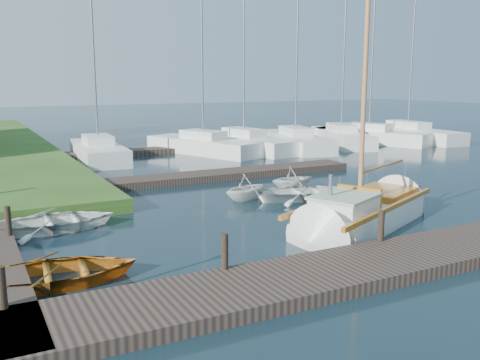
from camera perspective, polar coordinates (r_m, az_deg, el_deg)
name	(u,v)px	position (r m, az deg, el deg)	size (l,w,h in m)	color
ground	(240,216)	(17.63, 0.00, -3.84)	(160.00, 160.00, 0.00)	black
near_dock	(360,267)	(12.81, 12.71, -9.06)	(18.00, 2.20, 0.30)	black
far_dock	(213,175)	(24.17, -2.95, 0.49)	(14.00, 1.60, 0.30)	black
pontoon	(261,144)	(36.16, 2.28, 3.89)	(30.00, 1.60, 0.30)	black
mooring_post_0	(2,288)	(10.79, -24.05, -10.44)	(0.16, 0.16, 0.80)	black
mooring_post_1	(225,251)	(11.85, -1.65, -7.61)	(0.16, 0.16, 0.80)	black
mooring_post_2	(381,226)	(14.31, 14.82, -4.74)	(0.16, 0.16, 0.80)	black
mooring_post_4	(8,221)	(15.60, -23.49, -4.02)	(0.16, 0.16, 0.80)	black
sailboat	(364,214)	(16.87, 13.11, -3.58)	(7.32, 4.75, 9.83)	silver
dinghy	(57,268)	(12.50, -18.90, -8.86)	(2.49, 3.49, 0.72)	#9B5915
tender_a	(57,218)	(16.87, -18.97, -3.86)	(2.43, 3.40, 0.71)	silver
tender_b	(247,185)	(19.83, 0.75, -0.58)	(1.80, 2.08, 1.10)	silver
tender_c	(304,189)	(20.21, 6.89, -0.99)	(2.46, 3.44, 0.71)	silver
tender_d	(293,176)	(21.95, 5.67, 0.38)	(1.69, 1.95, 1.03)	silver
marina_boat_0	(98,150)	(30.58, -14.87, 3.11)	(2.64, 7.25, 11.72)	silver
marina_boat_2	(203,144)	(32.42, -3.94, 3.85)	(4.91, 8.16, 11.90)	silver
marina_boat_3	(244,141)	(33.78, 0.41, 4.16)	(3.54, 8.71, 12.77)	silver
marina_boat_4	(295,140)	(34.94, 5.92, 4.30)	(4.08, 8.76, 11.59)	silver
marina_boat_5	(341,136)	(37.75, 10.75, 4.63)	(5.17, 8.72, 10.83)	silver
marina_boat_6	(369,135)	(38.81, 13.59, 4.68)	(5.41, 8.55, 10.44)	silver
marina_boat_7	(408,132)	(41.55, 17.46, 4.88)	(2.41, 9.43, 12.58)	silver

